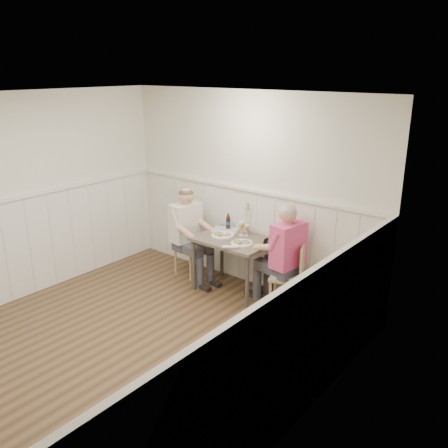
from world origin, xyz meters
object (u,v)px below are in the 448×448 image
grass_vase (246,218)px  diner_cream (188,241)px  man_in_pink (285,264)px  dining_table (234,245)px  chair_left (189,244)px  beer_bottle (228,222)px  chair_right (291,273)px

grass_vase → diner_cream: bearing=-153.2°
man_in_pink → dining_table: bearing=-175.8°
dining_table → diner_cream: diner_cream is taller
chair_left → diner_cream: 0.19m
beer_bottle → chair_left: bearing=-161.3°
chair_right → chair_left: (-1.67, -0.03, -0.01)m
chair_right → chair_left: chair_right is taller
dining_table → grass_vase: size_ratio=2.25×
chair_left → beer_bottle: size_ratio=3.75×
beer_bottle → grass_vase: grass_vase is taller
chair_left → grass_vase: 0.98m
dining_table → chair_right: size_ratio=1.16×
man_in_pink → grass_vase: size_ratio=3.11×
chair_right → chair_left: bearing=-178.9°
chair_right → beer_bottle: bearing=172.0°
chair_left → grass_vase: (0.81, 0.24, 0.50)m
dining_table → chair_right: 0.85m
grass_vase → chair_right: bearing=-13.7°
beer_bottle → chair_right: bearing=-8.0°
chair_right → beer_bottle: beer_bottle is taller
beer_bottle → grass_vase: (0.26, 0.05, 0.10)m
man_in_pink → chair_left: bearing=179.5°
dining_table → chair_left: (-0.85, 0.07, -0.20)m
man_in_pink → beer_bottle: 1.10m
man_in_pink → grass_vase: 0.91m
diner_cream → beer_bottle: size_ratio=6.03×
grass_vase → man_in_pink: bearing=-17.9°
dining_table → beer_bottle: size_ratio=4.44×
chair_left → chair_right: bearing=1.1°
man_in_pink → beer_bottle: size_ratio=6.13×
man_in_pink → diner_cream: 1.52m
chair_left → dining_table: bearing=-4.6°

